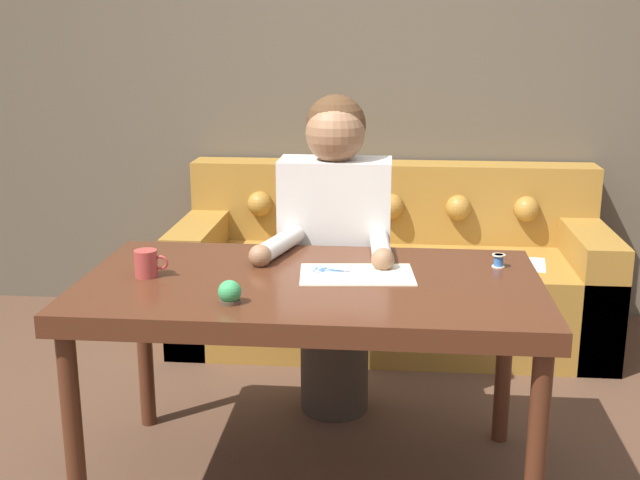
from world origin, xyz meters
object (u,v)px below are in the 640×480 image
(person, at_px, (335,251))
(couch, at_px, (390,277))
(scissors, at_px, (335,271))
(mug, at_px, (147,263))
(dining_table, at_px, (311,300))
(pin_cushion, at_px, (230,293))
(thread_spool, at_px, (499,261))

(person, bearing_deg, couch, 76.19)
(scissors, distance_m, mug, 0.63)
(dining_table, xyz_separation_m, scissors, (0.07, 0.09, 0.07))
(dining_table, bearing_deg, pin_cushion, -129.70)
(person, height_order, mug, person)
(mug, relative_size, pin_cushion, 1.58)
(scissors, xyz_separation_m, thread_spool, (0.55, 0.11, 0.02))
(couch, relative_size, pin_cushion, 29.66)
(dining_table, height_order, mug, mug)
(dining_table, distance_m, thread_spool, 0.67)
(couch, relative_size, scissors, 8.89)
(scissors, height_order, thread_spool, thread_spool)
(thread_spool, xyz_separation_m, pin_cushion, (-0.85, -0.46, 0.01))
(couch, height_order, mug, couch)
(couch, height_order, pin_cushion, couch)
(couch, bearing_deg, pin_cushion, -105.47)
(dining_table, height_order, thread_spool, thread_spool)
(mug, bearing_deg, pin_cushion, -36.17)
(person, distance_m, thread_spool, 0.70)
(dining_table, bearing_deg, scissors, 49.57)
(dining_table, relative_size, person, 1.16)
(dining_table, bearing_deg, couch, 79.97)
(dining_table, xyz_separation_m, thread_spool, (0.63, 0.20, 0.09))
(couch, xyz_separation_m, thread_spool, (0.37, -1.24, 0.46))
(dining_table, relative_size, couch, 0.71)
(dining_table, distance_m, pin_cushion, 0.35)
(mug, distance_m, pin_cushion, 0.40)
(dining_table, xyz_separation_m, pin_cushion, (-0.22, -0.26, 0.10))
(person, distance_m, mug, 0.83)
(scissors, bearing_deg, person, 94.57)
(dining_table, relative_size, scissors, 6.32)
(scissors, bearing_deg, couch, 82.42)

